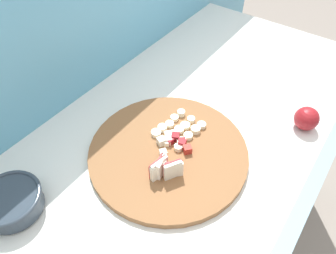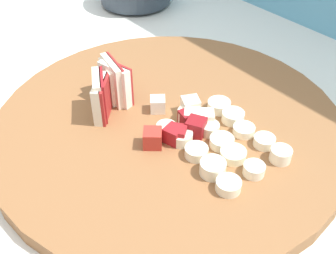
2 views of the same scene
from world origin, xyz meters
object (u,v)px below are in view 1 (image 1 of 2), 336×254
Objects in this scene: cutting_board at (169,153)px; apple_wedge_fan at (164,169)px; whole_apple at (307,119)px; ceramic_bowl at (11,202)px; banana_slice_rows at (179,130)px; apple_dice_pile at (173,142)px.

apple_wedge_fan is at bearing -153.02° from cutting_board.
apple_wedge_fan is at bearing 150.01° from whole_apple.
whole_apple is at bearing -39.22° from cutting_board.
apple_wedge_fan is 0.45m from whole_apple.
cutting_board is 6.17× the size of apple_wedge_fan.
apple_wedge_fan is 0.37m from ceramic_bowl.
whole_apple is at bearing -29.99° from apple_wedge_fan.
apple_wedge_fan is 0.15m from banana_slice_rows.
banana_slice_rows is 0.46m from ceramic_bowl.
cutting_board is 6.13× the size of whole_apple.
apple_wedge_fan is 0.47× the size of ceramic_bowl.
ceramic_bowl is (-0.37, 0.20, 0.00)m from apple_dice_pile.
apple_dice_pile is 0.42m from ceramic_bowl.
apple_dice_pile is at bearing 22.69° from apple_wedge_fan.
whole_apple is (0.39, -0.23, -0.01)m from apple_wedge_fan.
apple_wedge_fan reaches higher than ceramic_bowl.
ceramic_bowl is at bearing 139.13° from apple_wedge_fan.
apple_wedge_fan reaches higher than banana_slice_rows.
cutting_board is 0.03m from apple_dice_pile.
apple_wedge_fan is at bearing -159.09° from banana_slice_rows.
banana_slice_rows is (0.14, 0.05, -0.02)m from apple_wedge_fan.
apple_dice_pile is 0.40m from whole_apple.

